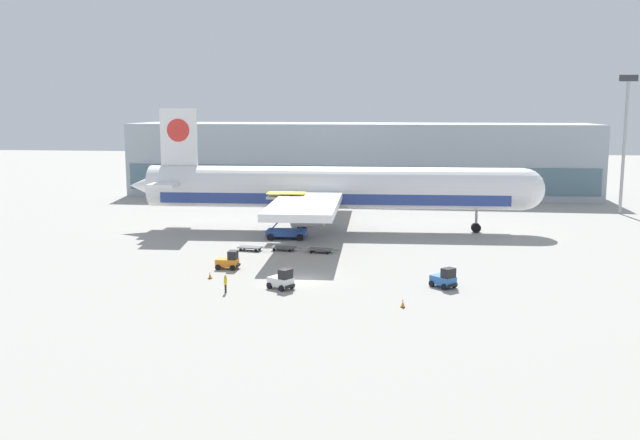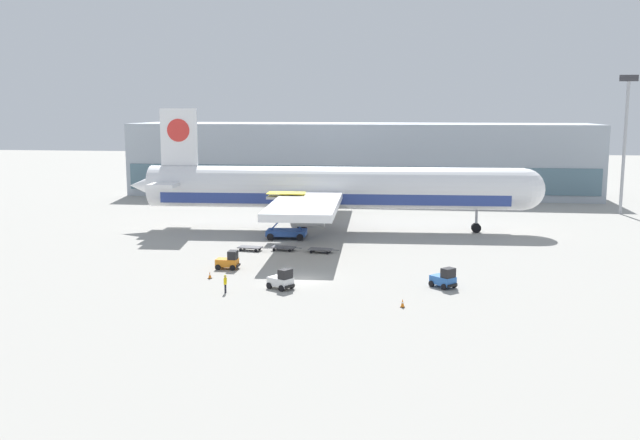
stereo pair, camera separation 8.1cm
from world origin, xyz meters
name	(u,v)px [view 2 (the right image)]	position (x,y,z in m)	size (l,w,h in m)	color
ground_plane	(304,279)	(0.00, 0.00, 0.00)	(400.00, 400.00, 0.00)	#9E9B93
terminal_building	(360,159)	(-0.09, 72.13, 6.99)	(90.00, 18.20, 14.00)	#9EA8B2
light_mast	(625,134)	(44.03, 50.82, 12.92)	(2.80, 0.50, 22.20)	#9EA0A5
airplane_main	(328,189)	(-1.11, 28.92, 5.84)	(58.10, 48.34, 17.00)	white
scissor_lift_loader	(287,221)	(-5.77, 21.99, 2.27)	(5.34, 3.60, 6.09)	#284C99
baggage_tug_foreground	(229,261)	(-8.69, 3.49, 0.88)	(2.49, 1.69, 2.00)	orange
baggage_tug_mid	(282,280)	(-1.46, -4.12, 0.88)	(2.82, 2.56, 2.00)	silver
baggage_tug_far	(444,279)	(13.94, -1.52, 0.88)	(2.74, 2.72, 2.00)	#2D66B7
baggage_dolly_lead	(250,247)	(-8.68, 13.43, 0.39)	(3.77, 1.86, 0.48)	#56565B
baggage_dolly_second	(284,248)	(-4.67, 13.94, 0.39)	(3.77, 1.86, 0.48)	#56565B
baggage_dolly_third	(321,250)	(-0.05, 13.31, 0.39)	(3.77, 1.86, 0.48)	#56565B
ground_crew_near	(225,282)	(-6.41, -6.25, 1.01)	(0.23, 0.57, 1.73)	black
traffic_cone_near	(403,303)	(10.11, -8.96, 0.38)	(0.40, 0.40, 0.78)	black
traffic_cone_far	(210,275)	(-9.46, -1.00, 0.36)	(0.40, 0.40, 0.74)	black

